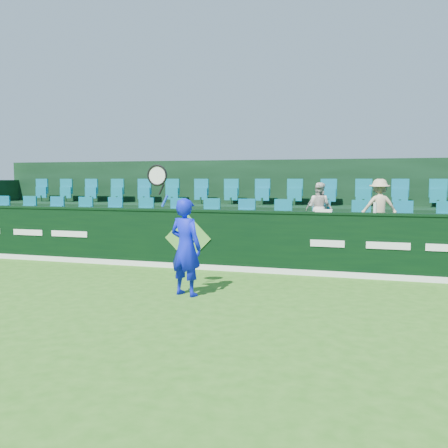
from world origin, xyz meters
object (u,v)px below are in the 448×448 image
(spectator_left, at_px, (319,207))
(towel, at_px, (324,211))
(spectator_middle, at_px, (319,210))
(spectator_right, at_px, (379,207))
(tennis_player, at_px, (185,246))
(drinks_bottle, at_px, (375,208))

(spectator_left, relative_size, towel, 3.38)
(spectator_middle, bearing_deg, towel, 110.00)
(towel, bearing_deg, spectator_right, 45.35)
(tennis_player, xyz_separation_m, spectator_left, (1.89, 3.64, 0.51))
(drinks_bottle, bearing_deg, spectator_right, 85.48)
(spectator_left, bearing_deg, spectator_middle, -162.96)
(tennis_player, bearing_deg, spectator_right, 48.48)
(spectator_middle, relative_size, towel, 3.08)
(spectator_middle, distance_m, spectator_right, 1.34)
(towel, bearing_deg, drinks_bottle, 0.00)
(spectator_right, distance_m, drinks_bottle, 1.12)
(towel, xyz_separation_m, drinks_bottle, (1.02, 0.00, 0.08))
(spectator_middle, xyz_separation_m, towel, (0.23, -1.12, 0.05))
(spectator_middle, height_order, spectator_right, spectator_right)
(spectator_left, height_order, spectator_right, spectator_right)
(tennis_player, xyz_separation_m, drinks_bottle, (3.14, 2.52, 0.59))
(drinks_bottle, bearing_deg, spectator_middle, 138.05)
(tennis_player, distance_m, spectator_left, 4.14)
(spectator_left, height_order, drinks_bottle, spectator_left)
(tennis_player, xyz_separation_m, spectator_middle, (1.89, 3.64, 0.46))
(tennis_player, xyz_separation_m, towel, (2.12, 2.52, 0.51))
(spectator_left, xyz_separation_m, drinks_bottle, (1.25, -1.12, 0.08))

